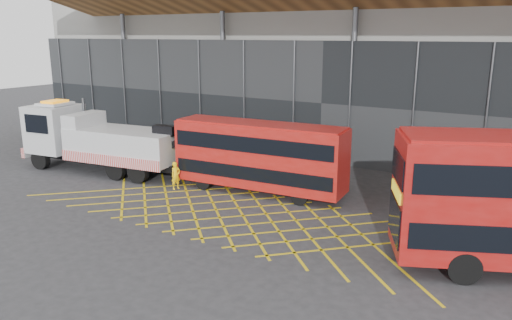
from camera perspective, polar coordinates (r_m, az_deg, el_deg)
The scene contains 6 objects.
ground_plane at distance 25.73m, azimuth -7.49°, elevation -5.02°, with size 120.00×120.00×0.00m, color #2B2B2E.
road_markings at distance 24.35m, azimuth -3.07°, elevation -6.03°, with size 21.56×7.16×0.01m.
construction_building at distance 39.53m, azimuth 12.01°, elevation 14.74°, with size 55.00×23.97×18.00m.
recovery_truck at distance 32.73m, azimuth -17.74°, elevation 2.26°, with size 12.60×4.34×4.37m.
bus_towed at distance 26.78m, azimuth 0.35°, elevation 0.64°, with size 9.62×3.01×3.85m.
worker at distance 28.09m, azimuth -9.15°, elevation -1.76°, with size 0.57×0.37×1.55m, color yellow.
Camera 1 is at (15.49, -18.73, 8.44)m, focal length 35.00 mm.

